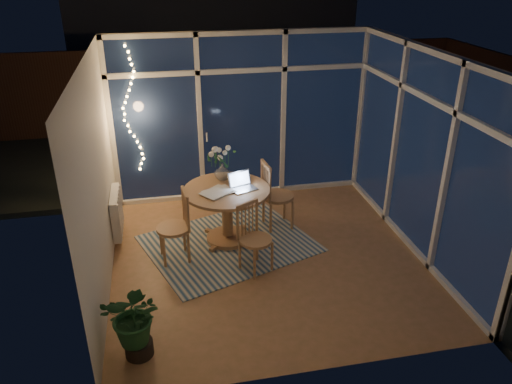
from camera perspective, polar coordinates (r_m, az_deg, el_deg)
The scene contains 25 objects.
floor at distance 6.59m, azimuth 1.51°, elevation -7.47°, with size 4.00×4.00×0.00m, color olive.
ceiling at distance 5.61m, azimuth 1.83°, elevation 15.34°, with size 4.00×4.00×0.00m, color silver.
wall_back at distance 7.82m, azimuth -1.67°, elevation 8.58°, with size 4.00×0.04×2.60m, color beige.
wall_front at distance 4.28m, azimuth 7.73°, elevation -7.27°, with size 4.00×0.04×2.60m, color beige.
wall_left at distance 5.89m, azimuth -17.67°, elevation 1.36°, with size 0.04×4.00×2.60m, color beige.
wall_right at distance 6.70m, azimuth 18.62°, elevation 4.17°, with size 0.04×4.00×2.60m, color beige.
window_wall_back at distance 7.79m, azimuth -1.62°, elevation 8.49°, with size 4.00×0.10×2.60m, color silver.
window_wall_right at distance 6.68m, azimuth 18.32°, elevation 4.15°, with size 0.10×4.00×2.60m, color silver.
radiator at distance 7.08m, azimuth -15.66°, elevation -2.28°, with size 0.10×0.70×0.58m, color silver.
fairy_lights at distance 7.55m, azimuth -14.11°, elevation 8.95°, with size 0.24×0.10×1.85m, color #FFC466, non-canonical shape.
garden_patio at distance 11.14m, azimuth -1.73°, elevation 6.53°, with size 12.00×6.00×0.10m, color black.
garden_fence at distance 11.27m, azimuth -4.80°, elevation 11.78°, with size 11.00×0.08×1.80m, color #3D2116.
neighbour_roof at distance 14.02m, azimuth -5.34°, elevation 19.92°, with size 7.00×3.00×2.20m, color #32363C.
garden_shrubs at distance 9.33m, azimuth -7.98°, elevation 5.72°, with size 0.90×0.90×0.90m, color black.
rug at distance 6.88m, azimuth -3.10°, elevation -5.89°, with size 2.12×1.69×0.01m, color beige.
dining_table at distance 6.77m, azimuth -3.30°, elevation -2.67°, with size 1.15×1.15×0.79m, color #A97F4C.
chair_left at distance 6.39m, azimuth -9.45°, elevation -3.92°, with size 0.45×0.45×0.97m, color #A97F4C.
chair_right at distance 7.07m, azimuth 2.54°, elevation -0.28°, with size 0.48×0.48×1.03m, color #A97F4C.
chair_front at distance 6.12m, azimuth -0.02°, elevation -5.35°, with size 0.42×0.42×0.90m, color #A97F4C.
laptop at distance 6.53m, azimuth -1.41°, elevation 1.23°, with size 0.32×0.28×0.24m, color silver, non-canonical shape.
flower_vase at distance 6.84m, azimuth -3.87°, elevation 2.26°, with size 0.20×0.20×0.21m, color white.
bowl at distance 6.90m, azimuth -1.48°, elevation 1.76°, with size 0.15×0.15×0.04m, color white.
newspapers at distance 6.49m, azimuth -4.60°, elevation -0.02°, with size 0.38×0.29×0.02m, color white.
phone at distance 6.50m, azimuth -2.36°, elevation 0.02°, with size 0.11×0.05×0.01m, color black.
potted_plant at distance 5.10m, azimuth -13.55°, elevation -14.47°, with size 0.54×0.47×0.76m, color #1A4A25.
Camera 1 is at (-1.27, -5.36, 3.62)m, focal length 35.00 mm.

